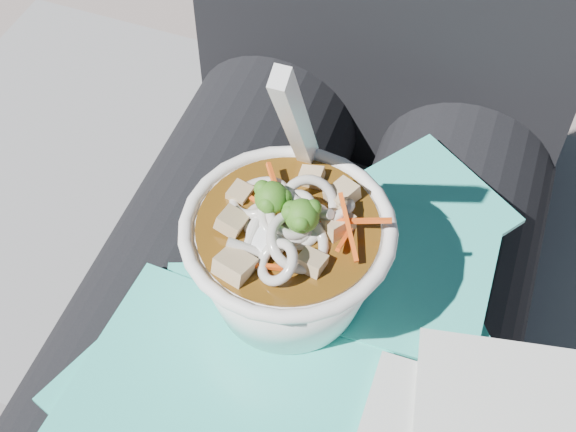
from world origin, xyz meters
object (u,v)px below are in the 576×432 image
(lap, at_px, (289,345))
(plastic_bag, at_px, (283,357))
(stone_ledge, at_px, (330,365))
(udon_bowl, at_px, (288,251))
(person_body, at_px, (325,238))

(lap, distance_m, plastic_bag, 0.11)
(lap, xyz_separation_m, plastic_bag, (0.02, -0.06, 0.09))
(stone_ledge, height_order, lap, lap)
(plastic_bag, height_order, udon_bowl, udon_bowl)
(plastic_bag, relative_size, udon_bowl, 2.09)
(stone_ledge, distance_m, lap, 0.34)
(stone_ledge, distance_m, plastic_bag, 0.45)
(plastic_bag, bearing_deg, person_body, 95.87)
(lap, bearing_deg, stone_ledge, 90.00)
(udon_bowl, bearing_deg, plastic_bag, -74.67)
(lap, relative_size, person_body, 0.48)
(lap, height_order, person_body, person_body)
(person_body, xyz_separation_m, udon_bowl, (0.00, -0.10, 0.12))
(plastic_bag, distance_m, udon_bowl, 0.07)
(lap, height_order, udon_bowl, udon_bowl)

